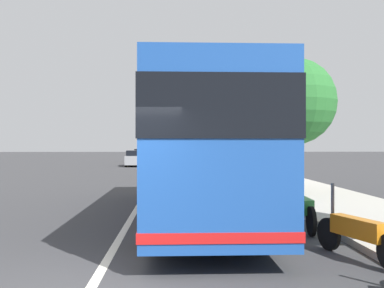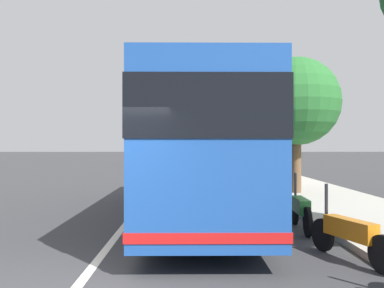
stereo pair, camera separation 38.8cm
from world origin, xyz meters
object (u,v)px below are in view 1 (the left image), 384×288
(coach_bus, at_px, (199,144))
(motorcycle_angled, at_px, (303,209))
(motorcycle_mid_row, at_px, (357,233))
(car_far_distant, at_px, (143,156))
(car_side_street, at_px, (195,164))
(car_ahead_same_lane, at_px, (136,158))
(roadside_tree_mid_block, at_px, (292,102))

(coach_bus, bearing_deg, motorcycle_angled, -130.68)
(motorcycle_mid_row, distance_m, car_far_distant, 42.65)
(car_side_street, relative_size, car_ahead_same_lane, 1.04)
(motorcycle_mid_row, bearing_deg, car_ahead_same_lane, -6.58)
(motorcycle_angled, bearing_deg, car_side_street, 8.38)
(coach_bus, xyz_separation_m, car_ahead_same_lane, (27.77, 4.09, -1.28))
(motorcycle_mid_row, relative_size, car_ahead_same_lane, 0.45)
(car_far_distant, relative_size, roadside_tree_mid_block, 0.86)
(motorcycle_angled, height_order, car_far_distant, car_far_distant)
(motorcycle_mid_row, xyz_separation_m, car_far_distant, (42.14, 6.60, 0.23))
(coach_bus, relative_size, roadside_tree_mid_block, 2.15)
(coach_bus, bearing_deg, motorcycle_mid_row, -152.35)
(car_ahead_same_lane, bearing_deg, car_far_distant, 177.77)
(coach_bus, relative_size, motorcycle_mid_row, 5.55)
(car_side_street, height_order, car_far_distant, car_far_distant)
(car_far_distant, xyz_separation_m, car_ahead_same_lane, (-9.70, -0.10, 0.01))
(car_side_street, bearing_deg, coach_bus, -179.18)
(motorcycle_mid_row, height_order, motorcycle_angled, motorcycle_angled)
(car_side_street, xyz_separation_m, roadside_tree_mid_block, (-10.87, -3.16, 2.87))
(car_far_distant, xyz_separation_m, roadside_tree_mid_block, (-32.90, -8.02, 2.89))
(car_far_distant, bearing_deg, motorcycle_mid_row, 8.78)
(car_ahead_same_lane, distance_m, roadside_tree_mid_block, 24.68)
(car_side_street, distance_m, roadside_tree_mid_block, 11.68)
(car_far_distant, distance_m, car_ahead_same_lane, 9.70)
(car_side_street, xyz_separation_m, car_ahead_same_lane, (12.32, 4.76, -0.01))
(car_side_street, bearing_deg, motorcycle_mid_row, -171.73)
(car_ahead_same_lane, bearing_deg, coach_bus, 5.56)
(car_far_distant, bearing_deg, car_side_street, 12.31)
(motorcycle_angled, relative_size, car_side_street, 0.44)
(motorcycle_mid_row, height_order, roadside_tree_mid_block, roadside_tree_mid_block)
(motorcycle_mid_row, height_order, car_side_street, car_side_street)
(coach_bus, bearing_deg, car_far_distant, 6.60)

